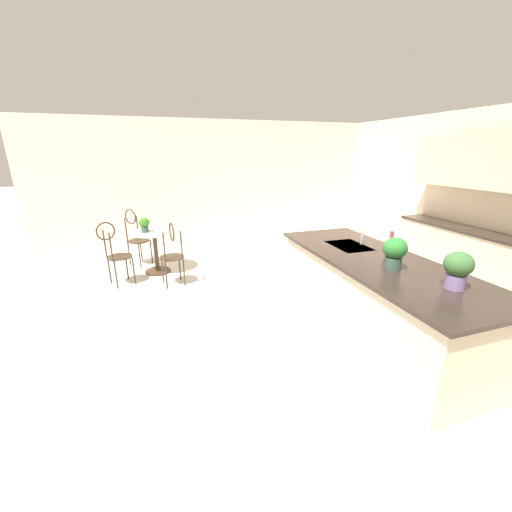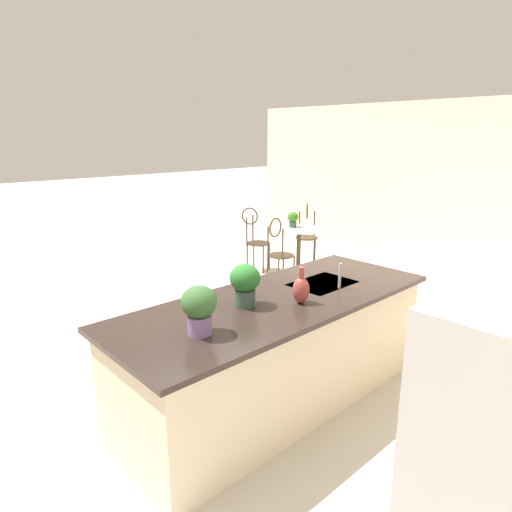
{
  "view_description": "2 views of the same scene",
  "coord_description": "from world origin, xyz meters",
  "views": [
    {
      "loc": [
        2.99,
        -1.44,
        2.05
      ],
      "look_at": [
        -0.54,
        -0.28,
        0.81
      ],
      "focal_mm": 22.15,
      "sensor_mm": 36.0,
      "label": 1
    },
    {
      "loc": [
        2.72,
        3.19,
        2.18
      ],
      "look_at": [
        -0.61,
        -0.4,
        0.85
      ],
      "focal_mm": 31.52,
      "sensor_mm": 36.0,
      "label": 2
    }
  ],
  "objects": [
    {
      "name": "ground_plane",
      "position": [
        0.0,
        0.0,
        0.0
      ],
      "size": [
        40.0,
        40.0,
        0.0
      ],
      "primitive_type": "plane",
      "color": "beige"
    },
    {
      "name": "bistro_table",
      "position": [
        -2.54,
        -1.47,
        0.45
      ],
      "size": [
        0.8,
        0.8,
        0.74
      ],
      "color": "#3D2D1E",
      "rests_on": "ground"
    },
    {
      "name": "chair_by_island",
      "position": [
        -1.84,
        -1.23,
        0.57
      ],
      "size": [
        0.51,
        0.43,
        1.04
      ],
      "color": "#3D2D1E",
      "rests_on": "ground"
    },
    {
      "name": "chair_toward_desk",
      "position": [
        -3.1,
        -1.79,
        0.57
      ],
      "size": [
        0.54,
        0.54,
        1.04
      ],
      "color": "#3D2D1E",
      "rests_on": "ground"
    },
    {
      "name": "vase_on_counter",
      "position": [
        0.25,
        1.04,
        1.03
      ],
      "size": [
        0.13,
        0.13,
        0.29
      ],
      "color": "#993D38",
      "rests_on": "kitchen_island"
    },
    {
      "name": "potted_plant_on_table",
      "position": [
        -2.54,
        -1.61,
        0.88
      ],
      "size": [
        0.18,
        0.18,
        0.25
      ],
      "color": "#385147",
      "rests_on": "bistro_table"
    },
    {
      "name": "back_counter_run",
      "position": [
        -0.4,
        3.21,
        0.49
      ],
      "size": [
        2.44,
        0.64,
        1.52
      ],
      "color": "beige",
      "rests_on": "ground"
    },
    {
      "name": "chair_near_window",
      "position": [
        -2.14,
        -2.07,
        0.57
      ],
      "size": [
        0.51,
        0.52,
        1.04
      ],
      "color": "#3D2D1E",
      "rests_on": "ground"
    },
    {
      "name": "potted_plant_counter_far",
      "position": [
        1.15,
        0.96,
        1.11
      ],
      "size": [
        0.23,
        0.23,
        0.33
      ],
      "color": "#7A669E",
      "rests_on": "kitchen_island"
    },
    {
      "name": "wall_left_window",
      "position": [
        -4.26,
        0.0,
        1.35
      ],
      "size": [
        0.12,
        7.8,
        2.7
      ],
      "primitive_type": "cube",
      "color": "beige",
      "rests_on": "ground"
    },
    {
      "name": "upper_cabinet_run",
      "position": [
        -0.4,
        3.18,
        1.9
      ],
      "size": [
        2.4,
        0.36,
        0.76
      ],
      "color": "beige",
      "rests_on": "back_counter_run"
    },
    {
      "name": "kitchen_island",
      "position": [
        0.3,
        0.85,
        0.46
      ],
      "size": [
        2.8,
        1.06,
        0.92
      ],
      "color": "beige",
      "rests_on": "ground"
    },
    {
      "name": "potted_plant_counter_near",
      "position": [
        0.6,
        0.79,
        1.11
      ],
      "size": [
        0.23,
        0.23,
        0.33
      ],
      "color": "#385147",
      "rests_on": "kitchen_island"
    },
    {
      "name": "sink_faucet",
      "position": [
        -0.25,
        1.03,
        1.03
      ],
      "size": [
        0.02,
        0.02,
        0.22
      ],
      "primitive_type": "cylinder",
      "color": "#B2B5BA",
      "rests_on": "kitchen_island"
    }
  ]
}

